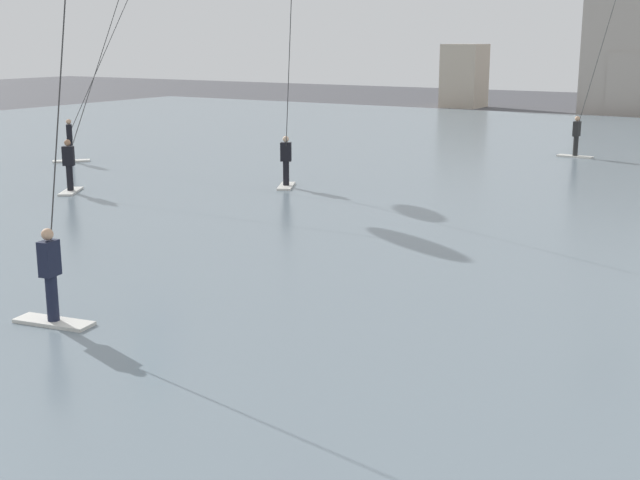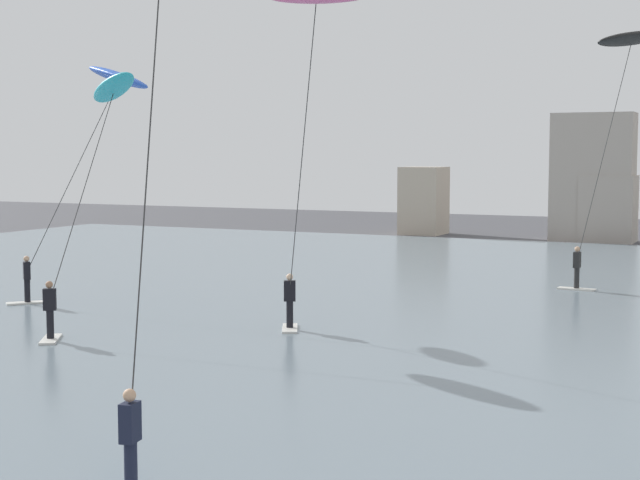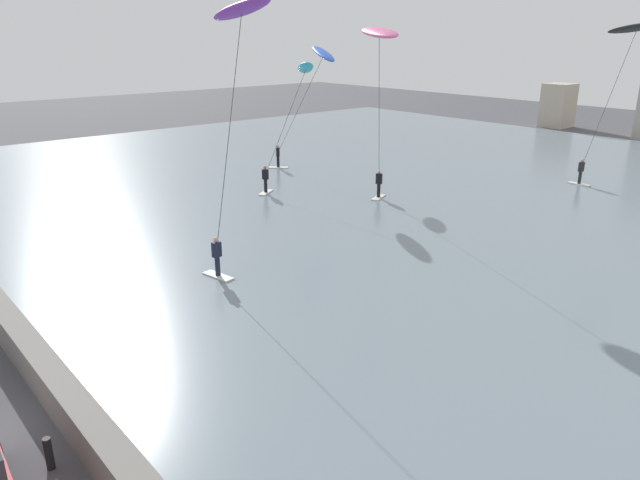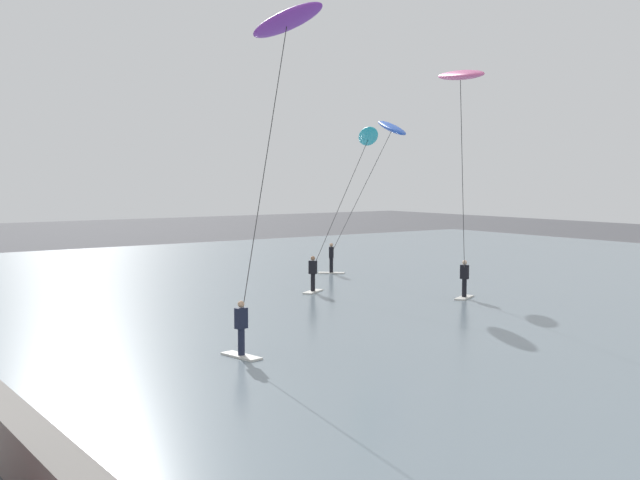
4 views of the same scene
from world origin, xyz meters
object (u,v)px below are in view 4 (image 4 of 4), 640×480
kitesurfer_pink (461,94)px  kitesurfer_purple (281,59)px  kitesurfer_blue (388,137)px  kitesurfer_cyan (362,152)px

kitesurfer_pink → kitesurfer_purple: 9.58m
kitesurfer_pink → kitesurfer_blue: size_ratio=1.12×
kitesurfer_blue → kitesurfer_cyan: kitesurfer_blue is taller
kitesurfer_cyan → kitesurfer_blue: bearing=125.5°
kitesurfer_pink → kitesurfer_cyan: kitesurfer_pink is taller
kitesurfer_purple → kitesurfer_cyan: 14.06m
kitesurfer_purple → kitesurfer_blue: bearing=130.1°
kitesurfer_cyan → kitesurfer_pink: bearing=-7.4°
kitesurfer_pink → kitesurfer_cyan: (-7.36, 0.96, -2.03)m
kitesurfer_blue → kitesurfer_cyan: (2.80, -3.92, -0.95)m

